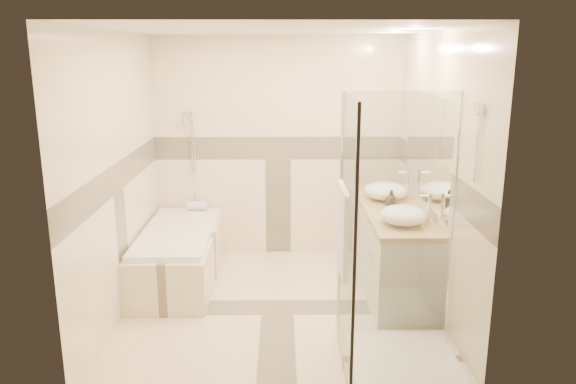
{
  "coord_description": "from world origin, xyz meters",
  "views": [
    {
      "loc": [
        0.04,
        -4.82,
        2.33
      ],
      "look_at": [
        0.1,
        0.25,
        1.05
      ],
      "focal_mm": 35.0,
      "sensor_mm": 36.0,
      "label": 1
    }
  ],
  "objects_px": {
    "vessel_sink_near": "(386,191)",
    "vessel_sink_far": "(403,215)",
    "bathtub": "(179,253)",
    "vanity": "(393,253)",
    "amenity_bottle_b": "(391,199)",
    "amenity_bottle_a": "(393,201)",
    "shower_enclosure": "(388,302)"
  },
  "relations": [
    {
      "from": "amenity_bottle_a",
      "to": "amenity_bottle_b",
      "type": "bearing_deg",
      "value": 90.0
    },
    {
      "from": "bathtub",
      "to": "vessel_sink_near",
      "type": "xyz_separation_m",
      "value": [
        2.13,
        0.08,
        0.63
      ]
    },
    {
      "from": "bathtub",
      "to": "vanity",
      "type": "bearing_deg",
      "value": -9.25
    },
    {
      "from": "shower_enclosure",
      "to": "vessel_sink_far",
      "type": "bearing_deg",
      "value": 72.04
    },
    {
      "from": "vessel_sink_near",
      "to": "vessel_sink_far",
      "type": "bearing_deg",
      "value": -90.0
    },
    {
      "from": "vanity",
      "to": "amenity_bottle_b",
      "type": "xyz_separation_m",
      "value": [
        -0.02,
        0.13,
        0.51
      ]
    },
    {
      "from": "vessel_sink_far",
      "to": "amenity_bottle_a",
      "type": "xyz_separation_m",
      "value": [
        0.0,
        0.47,
        -0.0
      ]
    },
    {
      "from": "vessel_sink_far",
      "to": "amenity_bottle_a",
      "type": "height_order",
      "value": "vessel_sink_far"
    },
    {
      "from": "vessel_sink_far",
      "to": "amenity_bottle_a",
      "type": "distance_m",
      "value": 0.47
    },
    {
      "from": "vessel_sink_near",
      "to": "vanity",
      "type": "bearing_deg",
      "value": -87.33
    },
    {
      "from": "vanity",
      "to": "shower_enclosure",
      "type": "distance_m",
      "value": 1.31
    },
    {
      "from": "vanity",
      "to": "amenity_bottle_b",
      "type": "relative_size",
      "value": 9.54
    },
    {
      "from": "amenity_bottle_a",
      "to": "bathtub",
      "type": "bearing_deg",
      "value": 171.84
    },
    {
      "from": "vessel_sink_near",
      "to": "vessel_sink_far",
      "type": "distance_m",
      "value": 0.86
    },
    {
      "from": "vessel_sink_near",
      "to": "vessel_sink_far",
      "type": "height_order",
      "value": "vessel_sink_near"
    },
    {
      "from": "bathtub",
      "to": "vessel_sink_far",
      "type": "bearing_deg",
      "value": -20.1
    },
    {
      "from": "vessel_sink_near",
      "to": "amenity_bottle_a",
      "type": "distance_m",
      "value": 0.38
    },
    {
      "from": "bathtub",
      "to": "amenity_bottle_a",
      "type": "height_order",
      "value": "amenity_bottle_a"
    },
    {
      "from": "bathtub",
      "to": "vessel_sink_near",
      "type": "distance_m",
      "value": 2.22
    },
    {
      "from": "bathtub",
      "to": "vessel_sink_far",
      "type": "relative_size",
      "value": 4.07
    },
    {
      "from": "shower_enclosure",
      "to": "vessel_sink_far",
      "type": "relative_size",
      "value": 4.88
    },
    {
      "from": "vanity",
      "to": "vessel_sink_near",
      "type": "distance_m",
      "value": 0.67
    },
    {
      "from": "amenity_bottle_a",
      "to": "shower_enclosure",
      "type": "bearing_deg",
      "value": -101.72
    },
    {
      "from": "shower_enclosure",
      "to": "amenity_bottle_a",
      "type": "distance_m",
      "value": 1.41
    },
    {
      "from": "bathtub",
      "to": "vessel_sink_near",
      "type": "bearing_deg",
      "value": 2.13
    },
    {
      "from": "shower_enclosure",
      "to": "vessel_sink_near",
      "type": "distance_m",
      "value": 1.78
    },
    {
      "from": "vanity",
      "to": "vessel_sink_near",
      "type": "bearing_deg",
      "value": 92.67
    },
    {
      "from": "vessel_sink_far",
      "to": "amenity_bottle_a",
      "type": "relative_size",
      "value": 2.57
    },
    {
      "from": "bathtub",
      "to": "amenity_bottle_b",
      "type": "distance_m",
      "value": 2.23
    },
    {
      "from": "vanity",
      "to": "bathtub",
      "type": "bearing_deg",
      "value": 170.75
    },
    {
      "from": "shower_enclosure",
      "to": "amenity_bottle_b",
      "type": "distance_m",
      "value": 1.49
    },
    {
      "from": "bathtub",
      "to": "vanity",
      "type": "relative_size",
      "value": 1.05
    }
  ]
}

